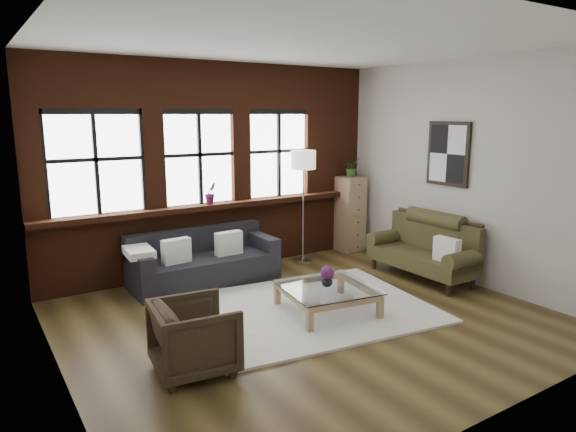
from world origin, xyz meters
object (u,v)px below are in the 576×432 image
armchair (194,337)px  coffee_table (327,300)px  drawer_chest (350,214)px  dark_sofa (204,258)px  vintage_settee (422,249)px  vase (327,281)px  floor_lamp (303,202)px

armchair → coffee_table: size_ratio=0.72×
drawer_chest → dark_sofa: bearing=-174.9°
vintage_settee → drawer_chest: size_ratio=1.29×
vintage_settee → drawer_chest: bearing=85.7°
vintage_settee → coffee_table: vintage_settee is taller
armchair → vase: 2.01m
armchair → floor_lamp: 3.96m
coffee_table → drawer_chest: 3.08m
dark_sofa → floor_lamp: size_ratio=1.05×
vintage_settee → armchair: 4.04m
coffee_table → floor_lamp: (1.04, 2.03, 0.83)m
vase → floor_lamp: (1.04, 2.03, 0.59)m
armchair → drawer_chest: 4.88m
drawer_chest → floor_lamp: bearing=-173.9°
coffee_table → drawer_chest: (2.15, 2.15, 0.50)m
coffee_table → drawer_chest: bearing=45.1°
vintage_settee → coffee_table: 2.05m
dark_sofa → coffee_table: bearing=-67.0°
dark_sofa → drawer_chest: bearing=5.1°
drawer_chest → floor_lamp: size_ratio=0.67×
coffee_table → floor_lamp: bearing=62.9°
dark_sofa → vase: 2.05m
vintage_settee → floor_lamp: (-0.97, 1.71, 0.54)m
vase → floor_lamp: bearing=62.9°
vintage_settee → vase: bearing=-170.9°
vintage_settee → drawer_chest: drawer_chest is taller
vase → vintage_settee: bearing=9.1°
drawer_chest → armchair: bearing=-147.2°
coffee_table → floor_lamp: 2.43m
drawer_chest → vase: bearing=-134.9°
floor_lamp → dark_sofa: bearing=-175.5°
vintage_settee → floor_lamp: bearing=119.5°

